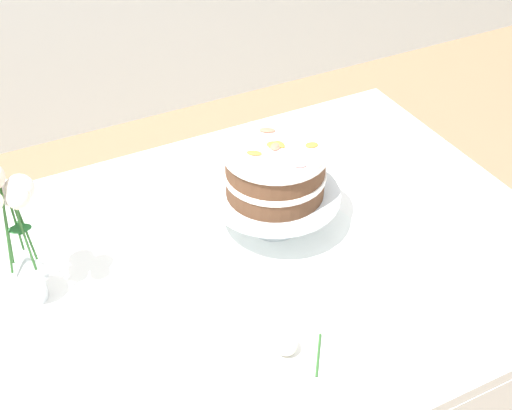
{
  "coord_description": "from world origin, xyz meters",
  "views": [
    {
      "loc": [
        -0.51,
        -1.06,
        1.8
      ],
      "look_at": [
        0.05,
        0.02,
        0.86
      ],
      "focal_mm": 51.33,
      "sensor_mm": 36.0,
      "label": 1
    }
  ],
  "objects_px": {
    "dining_table": "(246,297)",
    "layer_cake": "(275,169)",
    "fallen_rose": "(287,344)",
    "cake_stand": "(275,198)",
    "flower_vase": "(18,236)"
  },
  "relations": [
    {
      "from": "layer_cake",
      "to": "cake_stand",
      "type": "bearing_deg",
      "value": 126.48
    },
    {
      "from": "cake_stand",
      "to": "layer_cake",
      "type": "distance_m",
      "value": 0.08
    },
    {
      "from": "dining_table",
      "to": "flower_vase",
      "type": "relative_size",
      "value": 4.26
    },
    {
      "from": "cake_stand",
      "to": "flower_vase",
      "type": "xyz_separation_m",
      "value": [
        -0.54,
        0.03,
        0.08
      ]
    },
    {
      "from": "dining_table",
      "to": "layer_cake",
      "type": "relative_size",
      "value": 6.22
    },
    {
      "from": "dining_table",
      "to": "layer_cake",
      "type": "height_order",
      "value": "layer_cake"
    },
    {
      "from": "layer_cake",
      "to": "fallen_rose",
      "type": "distance_m",
      "value": 0.4
    },
    {
      "from": "dining_table",
      "to": "fallen_rose",
      "type": "height_order",
      "value": "fallen_rose"
    },
    {
      "from": "cake_stand",
      "to": "flower_vase",
      "type": "relative_size",
      "value": 0.88
    },
    {
      "from": "dining_table",
      "to": "flower_vase",
      "type": "xyz_separation_m",
      "value": [
        -0.42,
        0.12,
        0.25
      ]
    },
    {
      "from": "flower_vase",
      "to": "fallen_rose",
      "type": "bearing_deg",
      "value": -43.49
    },
    {
      "from": "cake_stand",
      "to": "layer_cake",
      "type": "xyz_separation_m",
      "value": [
        0.0,
        -0.0,
        0.08
      ]
    },
    {
      "from": "cake_stand",
      "to": "flower_vase",
      "type": "distance_m",
      "value": 0.55
    },
    {
      "from": "cake_stand",
      "to": "dining_table",
      "type": "bearing_deg",
      "value": -142.74
    },
    {
      "from": "flower_vase",
      "to": "cake_stand",
      "type": "bearing_deg",
      "value": -3.13
    }
  ]
}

